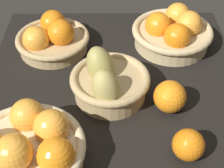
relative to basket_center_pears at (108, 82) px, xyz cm
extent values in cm
cube|color=black|center=(0.47, -1.74, -6.28)|extent=(84.00, 72.00, 3.00)
cylinder|color=tan|center=(0.45, -0.43, -1.87)|extent=(18.63, 18.63, 5.82)
torus|color=tan|center=(0.45, -0.43, 1.04)|extent=(20.67, 20.67, 2.04)
ellipsoid|color=#9E934C|center=(2.48, 1.84, 3.19)|extent=(12.06, 12.57, 13.00)
ellipsoid|color=tan|center=(-4.90, 0.48, 2.16)|extent=(9.99, 11.16, 12.47)
cylinder|color=#D3BC8C|center=(-21.50, 17.26, -1.79)|extent=(23.27, 23.27, 5.99)
torus|color=#D3BC8C|center=(-21.50, 17.26, 1.21)|extent=(25.33, 25.33, 2.06)
sphere|color=#F49E33|center=(-24.58, 18.36, 4.07)|extent=(7.67, 7.67, 7.67)
sphere|color=#F49E33|center=(-13.41, 17.99, 2.41)|extent=(7.67, 7.67, 7.67)
sphere|color=orange|center=(-24.39, 10.36, 2.77)|extent=(7.67, 7.67, 7.67)
sphere|color=#F49E33|center=(-17.46, 12.04, 3.26)|extent=(7.67, 7.67, 7.67)
cylinder|color=tan|center=(21.19, 16.94, -2.75)|extent=(20.65, 20.65, 4.07)
torus|color=tan|center=(21.19, 16.94, -0.71)|extent=(22.44, 22.44, 1.79)
sphere|color=orange|center=(26.47, 17.17, 1.35)|extent=(7.95, 7.95, 7.95)
sphere|color=#F49E33|center=(18.14, 21.23, 0.91)|extent=(7.95, 7.95, 7.95)
sphere|color=orange|center=(20.00, 14.05, 1.98)|extent=(7.95, 7.95, 7.95)
cylinder|color=tan|center=(23.18, -19.71, -2.22)|extent=(22.72, 22.72, 5.12)
torus|color=tan|center=(23.18, -19.71, 0.34)|extent=(24.83, 24.83, 2.12)
sphere|color=#F49E33|center=(30.26, -22.28, 1.54)|extent=(7.91, 7.91, 7.91)
sphere|color=orange|center=(23.39, -15.13, 2.24)|extent=(7.91, 7.91, 7.91)
sphere|color=#F49E33|center=(23.32, -24.45, 2.69)|extent=(7.91, 7.91, 7.91)
sphere|color=orange|center=(17.58, -20.10, 1.98)|extent=(7.91, 7.91, 7.91)
sphere|color=orange|center=(-4.66, -15.22, -0.66)|extent=(8.23, 8.23, 8.23)
sphere|color=orange|center=(-19.06, -17.32, -1.18)|extent=(7.20, 7.20, 7.20)
camera|label=1|loc=(-63.71, -0.28, 57.52)|focal=53.81mm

